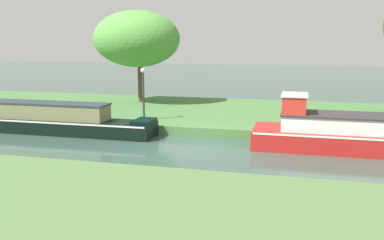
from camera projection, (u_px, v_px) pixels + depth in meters
name	position (u px, v px, depth m)	size (l,w,h in m)	color
ground_plane	(193.00, 148.00, 16.94)	(120.00, 120.00, 0.00)	#324C43
riverbank_far	(224.00, 114.00, 23.57)	(72.00, 10.00, 0.40)	#45703A
red_barge	(346.00, 133.00, 16.53)	(7.33, 2.32, 2.14)	#B21F1B
black_narrowboat	(57.00, 120.00, 19.63)	(9.03, 1.57, 1.41)	black
willow_tree_left	(137.00, 39.00, 25.65)	(5.30, 4.40, 5.60)	#503A27
lamp_post	(143.00, 87.00, 20.34)	(0.24, 0.24, 2.53)	#333338
mooring_post_near	(330.00, 123.00, 17.79)	(0.13, 0.13, 0.85)	#503222
mooring_post_far	(48.00, 112.00, 21.07)	(0.18, 0.18, 0.66)	#4A3627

